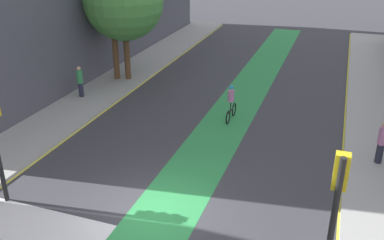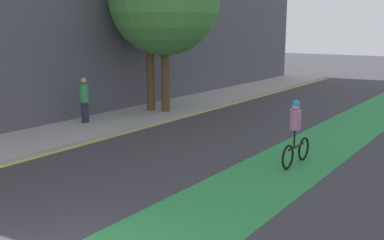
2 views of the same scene
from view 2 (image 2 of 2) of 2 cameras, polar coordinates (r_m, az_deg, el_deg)
The scene contains 2 objects.
cyclist_in_lane at distance 12.73m, azimuth 12.99°, elevation -1.42°, with size 0.32×1.73×1.86m.
pedestrian_sidewalk_left_a at distance 17.80m, azimuth -13.46°, elevation 2.51°, with size 0.34×0.34×1.75m.
Camera 2 is at (5.20, -3.32, 3.79)m, focal length 42.14 mm.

